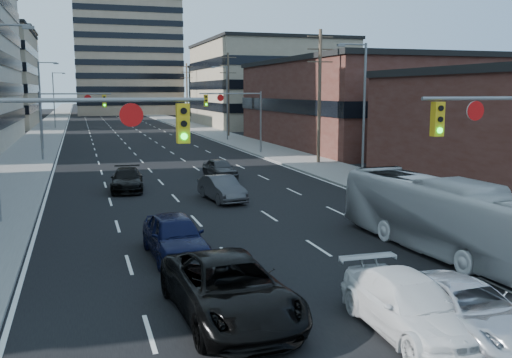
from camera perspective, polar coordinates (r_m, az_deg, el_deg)
The scene contains 25 objects.
road_surface at distance 138.03m, azimuth -14.47°, elevation 6.01°, with size 18.00×300.00×0.02m, color black.
sidewalk_left at distance 137.94m, azimuth -19.27°, elevation 5.83°, with size 5.00×300.00×0.15m, color slate.
sidewalk_right at distance 139.08m, azimuth -9.71°, elevation 6.21°, with size 5.00×300.00×0.15m, color slate.
storefront_right_mid at distance 65.48m, azimuth 10.96°, elevation 7.29°, with size 20.00×30.00×9.00m, color #472119.
office_right_far at distance 100.90m, azimuth 1.17°, elevation 9.34°, with size 22.00×28.00×14.00m, color gray.
apartment_tower at distance 159.91m, azimuth -13.03°, elevation 16.83°, with size 26.00×26.00×58.00m, color gray.
bg_block_right at distance 143.11m, azimuth -1.52°, elevation 8.77°, with size 22.00×22.00×12.00m, color gray.
signal_near_left at distance 15.83m, azimuth -19.31°, elevation 2.09°, with size 6.59×0.33×6.00m.
signal_far_left at distance 52.76m, azimuth -18.26°, elevation 6.47°, with size 6.09×0.33×6.00m.
signal_far_right at distance 54.72m, azimuth -1.85°, elevation 6.97°, with size 6.09×0.33×6.00m.
utility_pole_block at distance 47.70m, azimuth 6.37°, elevation 8.43°, with size 2.20×0.28×11.00m.
utility_pole_midblock at distance 76.15m, azimuth -2.79°, elevation 8.59°, with size 2.20×0.28×11.00m.
utility_pole_distant at distance 105.47m, azimuth -6.92°, elevation 8.59°, with size 2.20×0.28×11.00m.
streetlight_left_mid at distance 62.83m, azimuth -20.60°, elevation 7.34°, with size 2.03×0.22×9.00m.
streetlight_left_far at distance 97.80m, azimuth -19.48°, elevation 7.72°, with size 2.03×0.22×9.00m.
streetlight_right_near at distance 36.99m, azimuth 10.55°, elevation 7.12°, with size 2.03×0.22×9.00m.
streetlight_right_far at distance 69.89m, azimuth -3.03°, elevation 7.97°, with size 2.03×0.22×9.00m.
black_pickup at distance 15.46m, azimuth -2.67°, elevation -10.92°, with size 2.73×5.93×1.65m, color black.
white_van at distance 15.10m, azimuth 15.12°, elevation -12.15°, with size 2.01×4.95×1.44m, color silver.
silver_suv at distance 15.42m, azimuth 20.23°, elevation -12.12°, with size 2.25×4.87×1.35m, color silver.
transit_bus at distance 22.63m, azimuth 17.87°, elevation -3.46°, with size 2.36×10.07×2.80m, color silver.
sedan_blue at distance 21.13m, azimuth -8.11°, elevation -5.65°, with size 1.89×4.69×1.60m, color black.
sedan_grey_center at distance 31.63m, azimuth -3.43°, elevation -0.95°, with size 1.47×4.20×1.39m, color #38383B.
sedan_black_far at distance 35.66m, azimuth -12.77°, elevation -0.07°, with size 1.90×4.67×1.36m, color black.
sedan_grey_right at distance 40.01m, azimuth -3.62°, elevation 1.07°, with size 1.59×3.96×1.35m, color #38383A.
Camera 1 is at (-6.86, -7.73, 6.04)m, focal length 40.00 mm.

